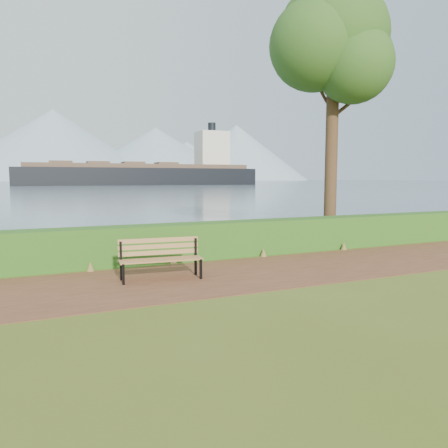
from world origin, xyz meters
name	(u,v)px	position (x,y,z in m)	size (l,w,h in m)	color
ground	(247,276)	(0.00, 0.00, 0.00)	(140.00, 140.00, 0.00)	#4D5A19
path	(241,274)	(0.00, 0.30, 0.01)	(40.00, 3.40, 0.01)	#56301D
hedge	(205,240)	(0.00, 2.60, 0.50)	(32.00, 0.85, 1.00)	#1F4D16
water	(34,182)	(0.00, 260.00, 0.01)	(700.00, 510.00, 0.00)	#3F5266
mountains	(18,148)	(-9.17, 406.05, 27.70)	(585.00, 190.00, 70.00)	#839DAF
bench	(160,256)	(-1.88, 0.58, 0.52)	(1.86, 0.71, 0.91)	black
tree	(334,43)	(5.16, 3.63, 6.79)	(4.73, 3.91, 9.13)	#392717
cargo_ship	(150,174)	(32.77, 132.38, 3.48)	(77.22, 14.90, 23.32)	black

